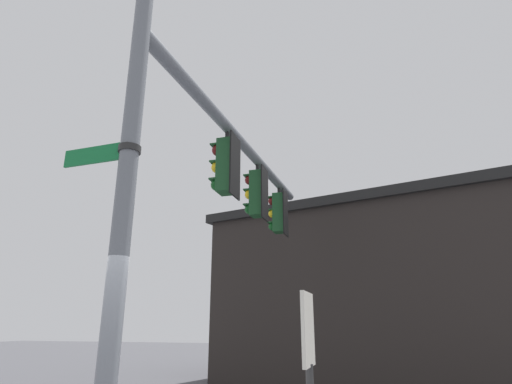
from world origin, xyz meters
TOP-DOWN VIEW (x-y plane):
  - signal_pole at (0.00, 0.00)m, footprint 0.23×0.23m
  - mast_arm at (3.86, -0.19)m, footprint 7.72×0.59m
  - traffic_light_nearest_pole at (2.90, -0.12)m, footprint 0.54×0.49m
  - traffic_light_mid_inner at (4.70, -0.21)m, footprint 0.54×0.49m
  - traffic_light_mid_outer at (6.50, -0.29)m, footprint 0.54×0.49m
  - street_name_sign at (0.01, 0.27)m, footprint 0.27×1.08m
  - storefront_building at (11.86, -3.11)m, footprint 10.69×12.33m
  - tree_by_storefront at (14.32, -4.28)m, footprint 3.92×3.92m
  - historical_marker at (0.70, -1.94)m, footprint 0.60×0.08m

SIDE VIEW (x-z plane):
  - historical_marker at x=0.70m, z-range 0.34..2.47m
  - storefront_building at x=11.86m, z-range 0.01..5.58m
  - signal_pole at x=0.00m, z-range 0.00..6.07m
  - street_name_sign at x=0.01m, z-range 3.66..3.88m
  - traffic_light_nearest_pole at x=2.90m, z-range 3.98..5.29m
  - traffic_light_mid_inner at x=4.70m, z-range 3.98..5.29m
  - traffic_light_mid_outer at x=6.50m, z-range 3.98..5.29m
  - tree_by_storefront at x=14.32m, z-range 1.36..8.03m
  - mast_arm at x=3.86m, z-range 5.34..5.55m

